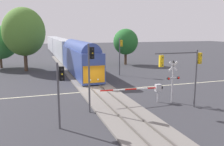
% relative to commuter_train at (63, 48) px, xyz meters
% --- Properties ---
extents(ground_plane, '(220.00, 220.00, 0.00)m').
position_rel_commuter_train_xyz_m(ground_plane, '(-0.00, -32.71, -2.74)').
color(ground_plane, '#333338').
extents(road_centre_stripe, '(44.00, 0.20, 0.01)m').
position_rel_commuter_train_xyz_m(road_centre_stripe, '(-0.00, -32.71, -2.73)').
color(road_centre_stripe, beige).
rests_on(road_centre_stripe, ground).
extents(railway_track, '(4.40, 80.00, 0.32)m').
position_rel_commuter_train_xyz_m(railway_track, '(-0.00, -32.71, -2.64)').
color(railway_track, slate).
rests_on(railway_track, ground).
extents(commuter_train, '(3.04, 66.16, 5.16)m').
position_rel_commuter_train_xyz_m(commuter_train, '(0.00, 0.00, 0.00)').
color(commuter_train, '#384C93').
rests_on(commuter_train, railway_track).
extents(crossing_gate_near, '(6.48, 0.40, 1.80)m').
position_rel_commuter_train_xyz_m(crossing_gate_near, '(3.72, -38.84, -1.32)').
color(crossing_gate_near, '#B7B7BC').
rests_on(crossing_gate_near, ground).
extents(crossing_signal_mast, '(1.36, 0.44, 4.22)m').
position_rel_commuter_train_xyz_m(crossing_signal_mast, '(5.78, -39.44, -0.16)').
color(crossing_signal_mast, '#B2B2B7').
rests_on(crossing_signal_mast, ground).
extents(traffic_signal_near_right, '(4.72, 0.38, 5.36)m').
position_rel_commuter_train_xyz_m(traffic_signal_near_right, '(5.71, -41.36, 1.31)').
color(traffic_signal_near_right, '#4C4C51').
rests_on(traffic_signal_near_right, ground).
extents(traffic_signal_far_side, '(0.53, 0.38, 5.89)m').
position_rel_commuter_train_xyz_m(traffic_signal_far_side, '(5.98, -24.21, 1.20)').
color(traffic_signal_far_side, '#4C4C51').
rests_on(traffic_signal_far_side, ground).
extents(traffic_signal_median, '(0.53, 0.38, 5.97)m').
position_rel_commuter_train_xyz_m(traffic_signal_median, '(-2.49, -39.69, 1.25)').
color(traffic_signal_median, '#4C4C51').
rests_on(traffic_signal_median, ground).
extents(traffic_signal_near_left, '(0.53, 0.38, 4.85)m').
position_rel_commuter_train_xyz_m(traffic_signal_near_left, '(-5.35, -42.45, 0.52)').
color(traffic_signal_near_left, '#4C4C51').
rests_on(traffic_signal_near_left, ground).
extents(oak_far_right, '(5.10, 5.10, 7.43)m').
position_rel_commuter_train_xyz_m(oak_far_right, '(11.31, -13.01, 2.02)').
color(oak_far_right, '#4C3828').
rests_on(oak_far_right, ground).
extents(oak_behind_train, '(7.20, 7.20, 10.98)m').
position_rel_commuter_train_xyz_m(oak_behind_train, '(-8.32, -14.98, 4.09)').
color(oak_behind_train, '#4C3828').
rests_on(oak_behind_train, ground).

